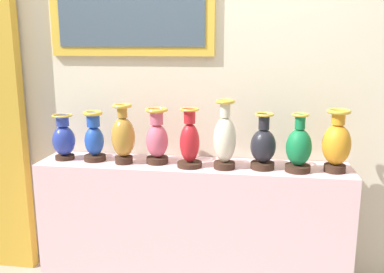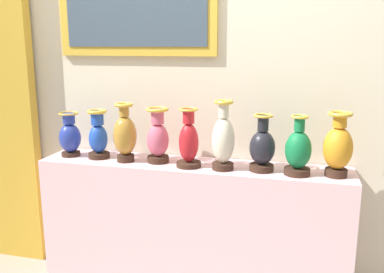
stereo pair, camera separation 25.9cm
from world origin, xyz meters
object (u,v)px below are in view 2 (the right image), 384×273
at_px(vase_amber, 338,147).
at_px(vase_cobalt, 70,136).
at_px(vase_sapphire, 98,136).
at_px(vase_onyx, 262,148).
at_px(vase_ochre, 125,135).
at_px(vase_ivory, 223,140).
at_px(vase_crimson, 189,142).
at_px(vase_emerald, 298,151).
at_px(vase_rose, 158,138).

bearing_deg(vase_amber, vase_cobalt, 179.16).
distance_m(vase_sapphire, vase_onyx, 1.08).
bearing_deg(vase_amber, vase_ochre, -179.59).
bearing_deg(vase_ivory, vase_cobalt, 177.22).
distance_m(vase_crimson, vase_emerald, 0.65).
distance_m(vase_sapphire, vase_amber, 1.50).
relative_size(vase_cobalt, vase_ivory, 0.71).
bearing_deg(vase_amber, vase_onyx, 179.82).
xyz_separation_m(vase_cobalt, vase_rose, (0.62, 0.00, 0.02)).
height_order(vase_sapphire, vase_ochre, vase_ochre).
relative_size(vase_rose, vase_ivory, 0.84).
bearing_deg(vase_emerald, vase_crimson, 179.96).
distance_m(vase_crimson, vase_ivory, 0.22).
bearing_deg(vase_rose, vase_ochre, -170.55).
bearing_deg(vase_onyx, vase_rose, 177.89).
xyz_separation_m(vase_onyx, vase_amber, (0.42, -0.00, 0.03)).
bearing_deg(vase_rose, vase_onyx, -2.11).
height_order(vase_crimson, vase_onyx, vase_crimson).
relative_size(vase_crimson, vase_ivory, 0.87).
relative_size(vase_ivory, vase_onyx, 1.23).
distance_m(vase_cobalt, vase_ivory, 1.06).
relative_size(vase_rose, vase_crimson, 0.97).
bearing_deg(vase_ochre, vase_sapphire, 170.42).
xyz_separation_m(vase_ochre, vase_emerald, (1.07, -0.01, -0.03)).
distance_m(vase_sapphire, vase_ochre, 0.21).
height_order(vase_ivory, vase_onyx, vase_ivory).
relative_size(vase_crimson, vase_amber, 0.98).
height_order(vase_sapphire, vase_onyx, vase_onyx).
bearing_deg(vase_cobalt, vase_amber, -0.84).
height_order(vase_ochre, vase_rose, vase_ochre).
xyz_separation_m(vase_sapphire, vase_ivory, (0.85, -0.05, 0.04)).
bearing_deg(vase_emerald, vase_cobalt, 178.11).
xyz_separation_m(vase_cobalt, vase_sapphire, (0.21, 0.00, 0.01)).
xyz_separation_m(vase_rose, vase_amber, (1.08, -0.03, 0.01)).
relative_size(vase_ochre, vase_ivory, 0.90).
distance_m(vase_crimson, vase_amber, 0.87).
bearing_deg(vase_crimson, vase_cobalt, 176.68).
distance_m(vase_ochre, vase_ivory, 0.64).
xyz_separation_m(vase_ivory, vase_onyx, (0.23, 0.03, -0.04)).
bearing_deg(vase_crimson, vase_amber, 1.56).
xyz_separation_m(vase_emerald, vase_amber, (0.22, 0.02, 0.03)).
bearing_deg(vase_ivory, vase_ochre, 178.48).
bearing_deg(vase_rose, vase_sapphire, -179.99).
relative_size(vase_cobalt, vase_sapphire, 0.92).
relative_size(vase_sapphire, vase_rose, 0.92).
relative_size(vase_ivory, vase_amber, 1.13).
bearing_deg(vase_emerald, vase_rose, 176.71).
height_order(vase_sapphire, vase_ivory, vase_ivory).
relative_size(vase_cobalt, vase_rose, 0.84).
bearing_deg(vase_emerald, vase_ochre, 179.21).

